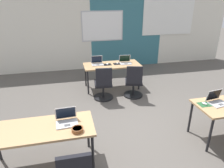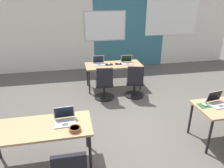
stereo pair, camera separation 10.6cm
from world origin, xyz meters
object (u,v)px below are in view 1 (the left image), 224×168
Objects in this scene: mouse_far_left at (107,64)px; mouse_near_right_inner at (205,103)px; laptop_far_left at (97,63)px; desk_near_left at (41,132)px; desk_far_center at (112,66)px; mouse_far_right at (117,63)px; snack_bowl at (77,129)px; chair_far_left at (103,86)px; laptop_near_left_inner at (67,120)px; laptop_near_right_inner at (217,101)px; chair_far_right at (134,84)px; laptop_far_right at (125,62)px.

mouse_near_right_inner is (1.24, -2.71, 0.00)m from mouse_far_left.
laptop_far_left is at bearing 118.46° from mouse_near_right_inner.
desk_far_center is (1.75, 2.80, 0.00)m from desk_near_left.
laptop_far_left is 3.22× the size of mouse_far_left.
desk_near_left is 15.31× the size of mouse_far_left.
snack_bowl is at bearing -114.45° from mouse_far_right.
mouse_far_left reaches higher than desk_near_left.
chair_far_left is 2.53m from mouse_near_right_inner.
desk_far_center is 4.76× the size of laptop_far_left.
laptop_near_left_inner reaches higher than snack_bowl.
laptop_near_left_inner is (-2.46, -0.04, 0.03)m from mouse_near_right_inner.
mouse_far_right is 0.29m from mouse_far_left.
laptop_near_right_inner is (3.11, 0.10, 0.11)m from desk_near_left.
chair_far_left is at bearing -110.09° from mouse_far_left.
desk_near_left is at bearing 59.23° from chair_far_right.
laptop_far_right is 0.38× the size of chair_far_right.
snack_bowl is (-2.31, -0.30, 0.01)m from mouse_near_right_inner.
chair_far_left is 8.04× the size of mouse_near_right_inner.
mouse_near_right_inner is (0.94, -2.72, 0.00)m from mouse_far_right.
laptop_far_right is at bearing 100.87° from laptop_near_right_inner.
chair_far_right is at bearing -46.22° from laptop_far_left.
desk_near_left is at bearing -124.23° from mouse_far_right.
chair_far_left is at bearing -119.09° from desk_far_center.
laptop_far_right is 0.24m from mouse_far_right.
laptop_far_right is 2.80m from mouse_near_right_inner.
laptop_far_left reaches higher than chair_far_left.
chair_far_right is at bearing -70.82° from mouse_far_right.
laptop_near_left_inner reaches higher than mouse_near_right_inner.
mouse_near_right_inner is at bearing 1.94° from desk_near_left.
laptop_near_left_inner is at bearing -118.32° from laptop_far_right.
laptop_far_left is at bearing 167.72° from desk_far_center.
chair_far_left is at bearing -127.90° from mouse_far_right.
laptop_far_right is 1.04× the size of laptop_far_left.
mouse_near_right_inner is (0.68, -1.97, 0.36)m from chair_far_right.
laptop_near_right_inner is (1.49, -2.71, 0.03)m from mouse_far_left.
chair_far_right is 8.04× the size of mouse_near_right_inner.
chair_far_right is 2.82m from snack_bowl.
mouse_near_right_inner reaches higher than desk_far_center.
desk_near_left is 2.86m from mouse_near_right_inner.
desk_far_center is 0.42m from laptop_far_right.
mouse_far_right is at bearing -176.57° from laptop_far_right.
snack_bowl reaches higher than desk_far_center.
chair_far_right is 2.50× the size of laptop_near_right_inner.
laptop_far_left is 0.88m from chair_far_left.
desk_near_left is 3.01m from chair_far_right.
desk_far_center is 2.92m from mouse_near_right_inner.
laptop_near_left_inner reaches higher than chair_far_right.
laptop_far_left is at bearing 65.09° from desk_near_left.
mouse_far_right is (-0.24, 0.00, -0.03)m from laptop_far_right.
laptop_far_left reaches higher than desk_near_left.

